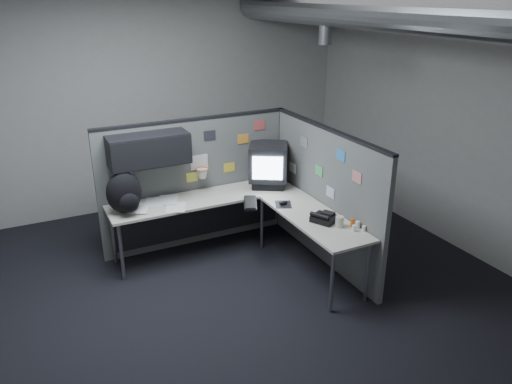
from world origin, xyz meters
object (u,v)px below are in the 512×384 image
monitor (268,164)px  desk (233,211)px  backpack (125,194)px  keyboard (250,203)px  phone (324,218)px

monitor → desk: bearing=-168.8°
desk → backpack: backpack is taller
keyboard → phone: phone is taller
desk → monitor: 0.80m
monitor → phone: 1.25m
monitor → keyboard: 0.71m
monitor → phone: size_ratio=2.03×
phone → desk: bearing=107.3°
keyboard → phone: bearing=-77.4°
phone → backpack: backpack is taller
monitor → phone: monitor is taller
desk → phone: phone is taller
keyboard → phone: 0.92m
desk → monitor: bearing=25.7°
monitor → backpack: monitor is taller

